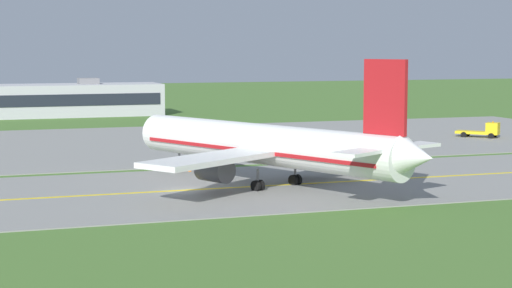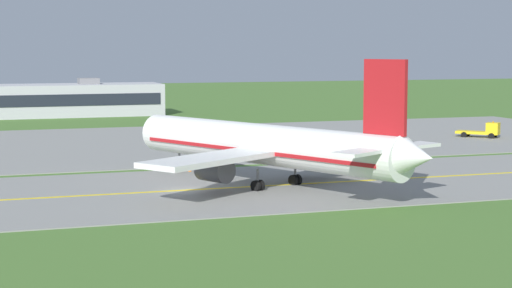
{
  "view_description": "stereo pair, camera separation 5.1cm",
  "coord_description": "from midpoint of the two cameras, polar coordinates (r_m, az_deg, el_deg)",
  "views": [
    {
      "loc": [
        -20.18,
        -80.29,
        13.69
      ],
      "look_at": [
        7.99,
        2.53,
        4.0
      ],
      "focal_mm": 61.25,
      "sensor_mm": 36.0,
      "label": 1
    },
    {
      "loc": [
        -20.13,
        -80.31,
        13.69
      ],
      "look_at": [
        7.99,
        2.53,
        4.0
      ],
      "focal_mm": 61.25,
      "sensor_mm": 36.0,
      "label": 2
    }
  ],
  "objects": [
    {
      "name": "apron_pad",
      "position": [
        126.7,
        -4.87,
        0.12
      ],
      "size": [
        140.0,
        52.0,
        0.1
      ],
      "primitive_type": "cube",
      "color": "gray",
      "rests_on": "ground"
    },
    {
      "name": "airplane_lead",
      "position": [
        85.78,
        0.67,
        -0.08
      ],
      "size": [
        30.82,
        37.23,
        12.7
      ],
      "color": "white",
      "rests_on": "ground"
    },
    {
      "name": "taxiway_centreline",
      "position": [
        83.9,
        -4.61,
        -3.02
      ],
      "size": [
        220.0,
        0.6,
        0.01
      ],
      "primitive_type": "cube",
      "color": "yellow",
      "rests_on": "taxiway_strip"
    },
    {
      "name": "traffic_cone_mid_edge",
      "position": [
        96.36,
        -4.32,
        -1.68
      ],
      "size": [
        0.44,
        0.44,
        0.6
      ],
      "primitive_type": "cone",
      "color": "orange",
      "rests_on": "ground"
    },
    {
      "name": "traffic_cone_near_edge",
      "position": [
        104.64,
        7.19,
        -1.08
      ],
      "size": [
        0.44,
        0.44,
        0.6
      ],
      "primitive_type": "cone",
      "color": "orange",
      "rests_on": "ground"
    },
    {
      "name": "terminal_building",
      "position": [
        178.76,
        -13.89,
        2.77
      ],
      "size": [
        48.07,
        11.88,
        7.57
      ],
      "color": "#B2B2B7",
      "rests_on": "ground"
    },
    {
      "name": "taxiway_strip",
      "position": [
        83.91,
        -4.61,
        -3.06
      ],
      "size": [
        240.0,
        28.0,
        0.1
      ],
      "primitive_type": "cube",
      "color": "gray",
      "rests_on": "ground"
    },
    {
      "name": "ground_plane",
      "position": [
        83.92,
        -4.61,
        -3.09
      ],
      "size": [
        500.0,
        500.0,
        0.0
      ],
      "primitive_type": "plane",
      "color": "#47702D"
    },
    {
      "name": "service_truck_baggage",
      "position": [
        136.81,
        14.72,
        0.87
      ],
      "size": [
        5.93,
        6.02,
        2.59
      ],
      "color": "yellow",
      "rests_on": "ground"
    }
  ]
}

